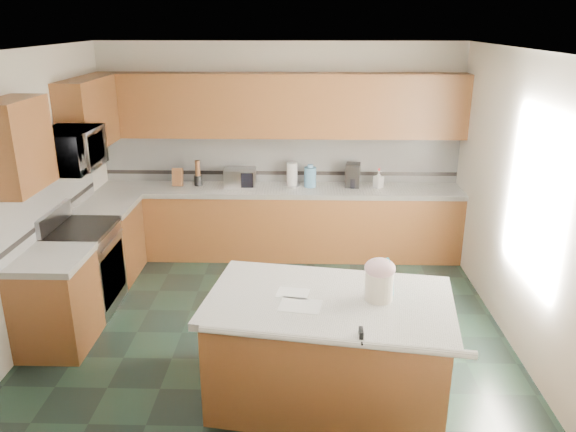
{
  "coord_description": "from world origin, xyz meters",
  "views": [
    {
      "loc": [
        0.29,
        -4.85,
        2.95
      ],
      "look_at": [
        0.15,
        0.35,
        1.12
      ],
      "focal_mm": 35.0,
      "sensor_mm": 36.0,
      "label": 1
    }
  ],
  "objects_px": {
    "island_base": "(328,353)",
    "toaster_oven": "(240,178)",
    "treat_jar": "(379,286)",
    "soap_bottle_island": "(387,278)",
    "coffee_maker": "(353,175)",
    "island_top": "(329,302)",
    "knife_block": "(178,177)"
  },
  "relations": [
    {
      "from": "island_base",
      "to": "toaster_oven",
      "type": "xyz_separation_m",
      "value": [
        -1.01,
        3.03,
        0.61
      ]
    },
    {
      "from": "treat_jar",
      "to": "soap_bottle_island",
      "type": "height_order",
      "value": "soap_bottle_island"
    },
    {
      "from": "coffee_maker",
      "to": "soap_bottle_island",
      "type": "bearing_deg",
      "value": -80.75
    },
    {
      "from": "island_top",
      "to": "soap_bottle_island",
      "type": "height_order",
      "value": "soap_bottle_island"
    },
    {
      "from": "treat_jar",
      "to": "coffee_maker",
      "type": "height_order",
      "value": "coffee_maker"
    },
    {
      "from": "treat_jar",
      "to": "coffee_maker",
      "type": "distance_m",
      "value": 3.06
    },
    {
      "from": "knife_block",
      "to": "island_top",
      "type": "bearing_deg",
      "value": -60.85
    },
    {
      "from": "soap_bottle_island",
      "to": "coffee_maker",
      "type": "bearing_deg",
      "value": 89.04
    },
    {
      "from": "toaster_oven",
      "to": "soap_bottle_island",
      "type": "bearing_deg",
      "value": -66.97
    },
    {
      "from": "island_top",
      "to": "toaster_oven",
      "type": "height_order",
      "value": "toaster_oven"
    },
    {
      "from": "soap_bottle_island",
      "to": "toaster_oven",
      "type": "xyz_separation_m",
      "value": [
        -1.45,
        3.0,
        -0.04
      ]
    },
    {
      "from": "coffee_maker",
      "to": "knife_block",
      "type": "bearing_deg",
      "value": -170.19
    },
    {
      "from": "treat_jar",
      "to": "knife_block",
      "type": "xyz_separation_m",
      "value": [
        -2.19,
        3.03,
        0.0
      ]
    },
    {
      "from": "treat_jar",
      "to": "knife_block",
      "type": "bearing_deg",
      "value": 139.66
    },
    {
      "from": "knife_block",
      "to": "coffee_maker",
      "type": "xyz_separation_m",
      "value": [
        2.24,
        0.03,
        0.04
      ]
    },
    {
      "from": "island_top",
      "to": "knife_block",
      "type": "xyz_separation_m",
      "value": [
        -1.82,
        3.03,
        0.15
      ]
    },
    {
      "from": "soap_bottle_island",
      "to": "knife_block",
      "type": "height_order",
      "value": "soap_bottle_island"
    },
    {
      "from": "toaster_oven",
      "to": "coffee_maker",
      "type": "xyz_separation_m",
      "value": [
        1.44,
        0.03,
        0.04
      ]
    },
    {
      "from": "island_top",
      "to": "soap_bottle_island",
      "type": "relative_size",
      "value": 5.86
    },
    {
      "from": "island_base",
      "to": "knife_block",
      "type": "relative_size",
      "value": 7.74
    },
    {
      "from": "island_top",
      "to": "soap_bottle_island",
      "type": "distance_m",
      "value": 0.48
    },
    {
      "from": "island_base",
      "to": "coffee_maker",
      "type": "bearing_deg",
      "value": 90.89
    },
    {
      "from": "coffee_maker",
      "to": "island_top",
      "type": "bearing_deg",
      "value": -88.85
    },
    {
      "from": "treat_jar",
      "to": "island_base",
      "type": "bearing_deg",
      "value": -165.78
    },
    {
      "from": "island_top",
      "to": "toaster_oven",
      "type": "xyz_separation_m",
      "value": [
        -1.01,
        3.03,
        0.15
      ]
    },
    {
      "from": "treat_jar",
      "to": "soap_bottle_island",
      "type": "bearing_deg",
      "value": 43.68
    },
    {
      "from": "island_base",
      "to": "toaster_oven",
      "type": "height_order",
      "value": "toaster_oven"
    },
    {
      "from": "knife_block",
      "to": "island_base",
      "type": "bearing_deg",
      "value": -60.85
    },
    {
      "from": "island_base",
      "to": "soap_bottle_island",
      "type": "bearing_deg",
      "value": 13.73
    },
    {
      "from": "treat_jar",
      "to": "toaster_oven",
      "type": "height_order",
      "value": "toaster_oven"
    },
    {
      "from": "island_base",
      "to": "treat_jar",
      "type": "relative_size",
      "value": 7.93
    },
    {
      "from": "treat_jar",
      "to": "toaster_oven",
      "type": "distance_m",
      "value": 3.33
    }
  ]
}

